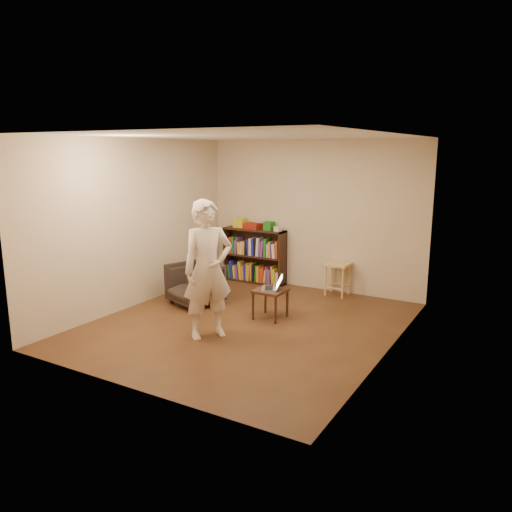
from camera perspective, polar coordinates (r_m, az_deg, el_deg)
The scene contains 15 objects.
floor at distance 7.13m, azimuth -1.13°, elevation -7.82°, with size 4.50×4.50×0.00m, color #452516.
ceiling at distance 6.70m, azimuth -1.22°, elevation 13.57°, with size 4.50×4.50×0.00m, color silver.
wall_back at distance 8.77m, azimuth 6.51°, elevation 4.62°, with size 4.00×4.00×0.00m, color beige.
wall_left at distance 8.01m, azimuth -13.52°, elevation 3.66°, with size 4.50×4.50×0.00m, color beige.
wall_right at distance 6.02m, azimuth 15.32°, elevation 0.87°, with size 4.50×4.50×0.00m, color beige.
bookshelf at distance 9.27m, azimuth -0.14°, elevation -0.31°, with size 1.20×0.30×1.00m.
box_yellow at distance 9.33m, azimuth -1.85°, elevation 3.82°, with size 0.22×0.16×0.18m, color gold.
red_cloth at distance 9.17m, azimuth -0.39°, elevation 3.45°, with size 0.31×0.22×0.10m, color maroon.
box_green at distance 9.01m, azimuth 1.49°, elevation 3.46°, with size 0.16×0.16×0.16m, color #1E6F1D.
box_white at distance 8.89m, azimuth 2.50°, elevation 3.10°, with size 0.11×0.11×0.08m, color beige.
stool at distance 8.51m, azimuth 9.31°, elevation -1.51°, with size 0.39×0.39×0.56m.
armchair at distance 7.99m, azimuth -6.99°, elevation -3.19°, with size 0.72×0.74×0.67m, color #2D251E.
side_table at distance 7.28m, azimuth 1.65°, elevation -4.39°, with size 0.43×0.43×0.44m.
laptop at distance 7.26m, azimuth 2.01°, elevation -3.41°, with size 0.41×0.41×0.21m.
person at distance 6.46m, azimuth -5.52°, elevation -1.57°, with size 0.66×0.43×1.81m, color beige.
Camera 1 is at (3.49, -5.72, 2.42)m, focal length 35.00 mm.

